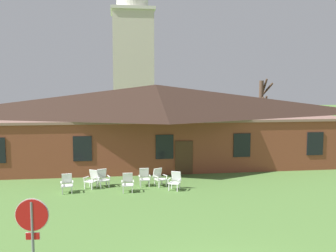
{
  "coord_description": "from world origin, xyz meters",
  "views": [
    {
      "loc": [
        -2.9,
        -8.88,
        5.39
      ],
      "look_at": [
        -0.52,
        8.49,
        3.59
      ],
      "focal_mm": 40.44,
      "sensor_mm": 36.0,
      "label": 1
    }
  ],
  "objects_px": {
    "lawn_chair_near_door": "(92,179)",
    "lawn_chair_middle": "(128,182)",
    "stop_sign": "(33,231)",
    "lawn_chair_by_porch": "(67,183)",
    "lawn_chair_right_end": "(144,177)",
    "lawn_chair_under_eave": "(175,180)",
    "lawn_chair_far_side": "(159,177)",
    "lawn_chair_left_end": "(103,178)"
  },
  "relations": [
    {
      "from": "stop_sign",
      "to": "lawn_chair_right_end",
      "type": "distance_m",
      "value": 11.94
    },
    {
      "from": "lawn_chair_by_porch",
      "to": "lawn_chair_under_eave",
      "type": "xyz_separation_m",
      "value": [
        5.6,
        -0.22,
        0.0
      ]
    },
    {
      "from": "lawn_chair_right_end",
      "to": "lawn_chair_middle",
      "type": "bearing_deg",
      "value": -131.77
    },
    {
      "from": "lawn_chair_left_end",
      "to": "lawn_chair_right_end",
      "type": "height_order",
      "value": "same"
    },
    {
      "from": "lawn_chair_by_porch",
      "to": "lawn_chair_left_end",
      "type": "bearing_deg",
      "value": 27.44
    },
    {
      "from": "stop_sign",
      "to": "lawn_chair_by_porch",
      "type": "relative_size",
      "value": 2.91
    },
    {
      "from": "stop_sign",
      "to": "lawn_chair_right_end",
      "type": "bearing_deg",
      "value": 72.83
    },
    {
      "from": "stop_sign",
      "to": "lawn_chair_under_eave",
      "type": "relative_size",
      "value": 2.91
    },
    {
      "from": "lawn_chair_near_door",
      "to": "lawn_chair_right_end",
      "type": "xyz_separation_m",
      "value": [
        2.82,
        0.06,
        0.0
      ]
    },
    {
      "from": "lawn_chair_left_end",
      "to": "lawn_chair_under_eave",
      "type": "bearing_deg",
      "value": -16.74
    },
    {
      "from": "lawn_chair_far_side",
      "to": "lawn_chair_under_eave",
      "type": "distance_m",
      "value": 1.17
    },
    {
      "from": "lawn_chair_near_door",
      "to": "lawn_chair_far_side",
      "type": "xyz_separation_m",
      "value": [
        3.63,
        -0.06,
        0.0
      ]
    },
    {
      "from": "lawn_chair_under_eave",
      "to": "stop_sign",
      "type": "bearing_deg",
      "value": -116.14
    },
    {
      "from": "lawn_chair_near_door",
      "to": "lawn_chair_far_side",
      "type": "relative_size",
      "value": 1.0
    },
    {
      "from": "lawn_chair_near_door",
      "to": "lawn_chair_under_eave",
      "type": "bearing_deg",
      "value": -12.53
    },
    {
      "from": "lawn_chair_far_side",
      "to": "stop_sign",
      "type": "bearing_deg",
      "value": -111.04
    },
    {
      "from": "stop_sign",
      "to": "lawn_chair_by_porch",
      "type": "height_order",
      "value": "stop_sign"
    },
    {
      "from": "lawn_chair_left_end",
      "to": "lawn_chair_far_side",
      "type": "distance_m",
      "value": 3.08
    },
    {
      "from": "lawn_chair_by_porch",
      "to": "lawn_chair_right_end",
      "type": "bearing_deg",
      "value": 11.31
    },
    {
      "from": "lawn_chair_by_porch",
      "to": "lawn_chair_right_end",
      "type": "distance_m",
      "value": 4.13
    },
    {
      "from": "lawn_chair_far_side",
      "to": "lawn_chair_under_eave",
      "type": "relative_size",
      "value": 1.0
    },
    {
      "from": "lawn_chair_middle",
      "to": "lawn_chair_far_side",
      "type": "xyz_separation_m",
      "value": [
        1.76,
        0.94,
        0.0
      ]
    },
    {
      "from": "lawn_chair_near_door",
      "to": "lawn_chair_by_porch",
      "type": "bearing_deg",
      "value": -148.54
    },
    {
      "from": "lawn_chair_middle",
      "to": "lawn_chair_right_end",
      "type": "distance_m",
      "value": 1.42
    },
    {
      "from": "lawn_chair_near_door",
      "to": "lawn_chair_far_side",
      "type": "bearing_deg",
      "value": -0.99
    },
    {
      "from": "lawn_chair_by_porch",
      "to": "lawn_chair_under_eave",
      "type": "relative_size",
      "value": 1.0
    },
    {
      "from": "lawn_chair_near_door",
      "to": "lawn_chair_left_end",
      "type": "distance_m",
      "value": 0.58
    },
    {
      "from": "lawn_chair_near_door",
      "to": "lawn_chair_far_side",
      "type": "height_order",
      "value": "same"
    },
    {
      "from": "lawn_chair_near_door",
      "to": "lawn_chair_right_end",
      "type": "height_order",
      "value": "same"
    },
    {
      "from": "lawn_chair_by_porch",
      "to": "lawn_chair_far_side",
      "type": "relative_size",
      "value": 1.0
    },
    {
      "from": "lawn_chair_under_eave",
      "to": "lawn_chair_middle",
      "type": "bearing_deg",
      "value": -179.37
    },
    {
      "from": "lawn_chair_middle",
      "to": "lawn_chair_right_end",
      "type": "bearing_deg",
      "value": 48.23
    },
    {
      "from": "lawn_chair_left_end",
      "to": "lawn_chair_under_eave",
      "type": "xyz_separation_m",
      "value": [
        3.82,
        -1.15,
        0.0
      ]
    },
    {
      "from": "lawn_chair_left_end",
      "to": "lawn_chair_far_side",
      "type": "bearing_deg",
      "value": -4.44
    },
    {
      "from": "stop_sign",
      "to": "lawn_chair_by_porch",
      "type": "distance_m",
      "value": 10.63
    },
    {
      "from": "stop_sign",
      "to": "lawn_chair_near_door",
      "type": "distance_m",
      "value": 11.38
    },
    {
      "from": "lawn_chair_middle",
      "to": "lawn_chair_under_eave",
      "type": "bearing_deg",
      "value": 0.63
    },
    {
      "from": "lawn_chair_near_door",
      "to": "lawn_chair_middle",
      "type": "relative_size",
      "value": 1.0
    },
    {
      "from": "stop_sign",
      "to": "lawn_chair_middle",
      "type": "distance_m",
      "value": 10.67
    },
    {
      "from": "stop_sign",
      "to": "lawn_chair_left_end",
      "type": "relative_size",
      "value": 2.91
    },
    {
      "from": "lawn_chair_left_end",
      "to": "stop_sign",
      "type": "bearing_deg",
      "value": -96.15
    },
    {
      "from": "stop_sign",
      "to": "lawn_chair_far_side",
      "type": "height_order",
      "value": "stop_sign"
    }
  ]
}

